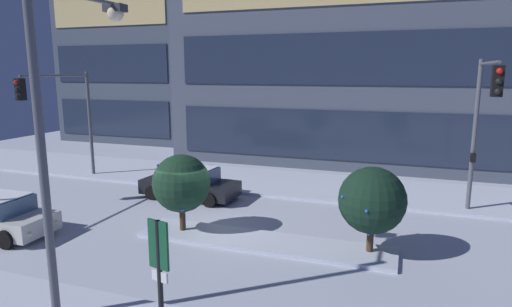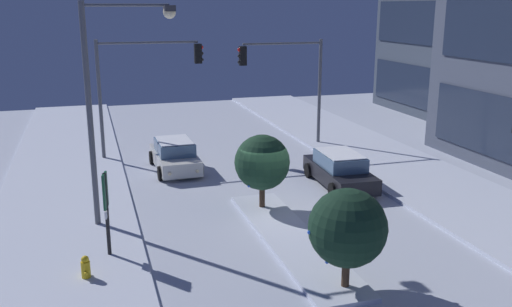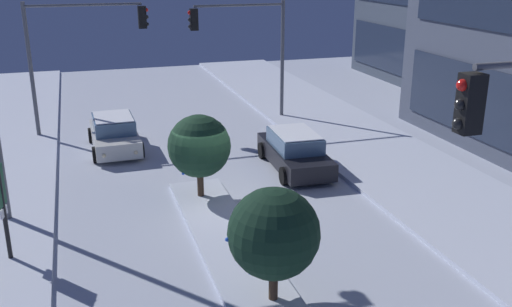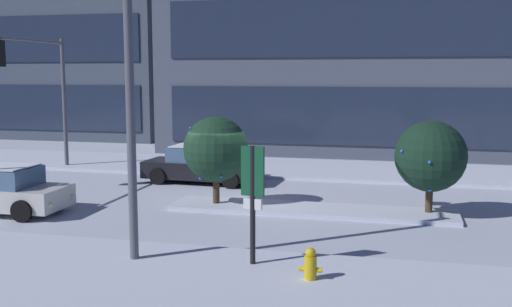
{
  "view_description": "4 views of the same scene",
  "coord_description": "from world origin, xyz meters",
  "px_view_note": "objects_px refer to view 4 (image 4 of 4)",
  "views": [
    {
      "loc": [
        7.18,
        -13.79,
        5.9
      ],
      "look_at": [
        1.76,
        1.63,
        2.79
      ],
      "focal_mm": 30.36,
      "sensor_mm": 36.0,
      "label": 1
    },
    {
      "loc": [
        18.97,
        -6.5,
        7.65
      ],
      "look_at": [
        -1.01,
        -0.41,
        2.11
      ],
      "focal_mm": 39.22,
      "sensor_mm": 36.0,
      "label": 2
    },
    {
      "loc": [
        17.54,
        -4.03,
        7.86
      ],
      "look_at": [
        2.73,
        0.64,
        2.57
      ],
      "focal_mm": 40.56,
      "sensor_mm": 36.0,
      "label": 3
    },
    {
      "loc": [
        5.41,
        -18.75,
        4.34
      ],
      "look_at": [
        0.97,
        -0.54,
        1.84
      ],
      "focal_mm": 42.22,
      "sensor_mm": 36.0,
      "label": 4
    }
  ],
  "objects_px": {
    "street_lamp_arched": "(145,40)",
    "decorated_tree_left_of_median": "(216,149)",
    "parking_info_sign": "(253,192)",
    "decorated_tree_median": "(431,156)",
    "traffic_light_corner_far_left": "(38,78)",
    "car_far": "(202,165)",
    "fire_hydrant": "(310,267)"
  },
  "relations": [
    {
      "from": "car_far",
      "to": "fire_hydrant",
      "type": "xyz_separation_m",
      "value": [
        5.99,
        -10.71,
        -0.32
      ]
    },
    {
      "from": "parking_info_sign",
      "to": "traffic_light_corner_far_left",
      "type": "bearing_deg",
      "value": 62.49
    },
    {
      "from": "parking_info_sign",
      "to": "fire_hydrant",
      "type": "bearing_deg",
      "value": -104.0
    },
    {
      "from": "street_lamp_arched",
      "to": "fire_hydrant",
      "type": "xyz_separation_m",
      "value": [
        4.1,
        -1.28,
        -4.71
      ]
    },
    {
      "from": "traffic_light_corner_far_left",
      "to": "street_lamp_arched",
      "type": "distance_m",
      "value": 13.33
    },
    {
      "from": "fire_hydrant",
      "to": "traffic_light_corner_far_left",
      "type": "bearing_deg",
      "value": 140.7
    },
    {
      "from": "decorated_tree_left_of_median",
      "to": "street_lamp_arched",
      "type": "bearing_deg",
      "value": -90.18
    },
    {
      "from": "street_lamp_arched",
      "to": "decorated_tree_left_of_median",
      "type": "relative_size",
      "value": 2.63
    },
    {
      "from": "fire_hydrant",
      "to": "street_lamp_arched",
      "type": "bearing_deg",
      "value": 162.63
    },
    {
      "from": "street_lamp_arched",
      "to": "parking_info_sign",
      "type": "xyz_separation_m",
      "value": [
        2.7,
        -0.57,
        -3.33
      ]
    },
    {
      "from": "car_far",
      "to": "fire_hydrant",
      "type": "distance_m",
      "value": 12.27
    },
    {
      "from": "street_lamp_arched",
      "to": "decorated_tree_median",
      "type": "xyz_separation_m",
      "value": [
        6.71,
        5.57,
        -3.24
      ]
    },
    {
      "from": "car_far",
      "to": "fire_hydrant",
      "type": "height_order",
      "value": "car_far"
    },
    {
      "from": "decorated_tree_median",
      "to": "decorated_tree_left_of_median",
      "type": "relative_size",
      "value": 0.99
    },
    {
      "from": "traffic_light_corner_far_left",
      "to": "parking_info_sign",
      "type": "bearing_deg",
      "value": 49.48
    },
    {
      "from": "fire_hydrant",
      "to": "decorated_tree_left_of_median",
      "type": "relative_size",
      "value": 0.27
    },
    {
      "from": "parking_info_sign",
      "to": "decorated_tree_median",
      "type": "xyz_separation_m",
      "value": [
        4.0,
        6.14,
        0.09
      ]
    },
    {
      "from": "traffic_light_corner_far_left",
      "to": "street_lamp_arched",
      "type": "relative_size",
      "value": 0.75
    },
    {
      "from": "street_lamp_arched",
      "to": "fire_hydrant",
      "type": "bearing_deg",
      "value": -106.08
    },
    {
      "from": "car_far",
      "to": "decorated_tree_left_of_median",
      "type": "relative_size",
      "value": 1.6
    },
    {
      "from": "car_far",
      "to": "decorated_tree_left_of_median",
      "type": "distance_m",
      "value": 4.72
    },
    {
      "from": "traffic_light_corner_far_left",
      "to": "decorated_tree_median",
      "type": "distance_m",
      "value": 16.57
    },
    {
      "from": "car_far",
      "to": "fire_hydrant",
      "type": "bearing_deg",
      "value": 121.99
    },
    {
      "from": "fire_hydrant",
      "to": "decorated_tree_left_of_median",
      "type": "height_order",
      "value": "decorated_tree_left_of_median"
    },
    {
      "from": "parking_info_sign",
      "to": "decorated_tree_median",
      "type": "height_order",
      "value": "decorated_tree_median"
    },
    {
      "from": "parking_info_sign",
      "to": "decorated_tree_median",
      "type": "bearing_deg",
      "value": -20.08
    },
    {
      "from": "parking_info_sign",
      "to": "decorated_tree_median",
      "type": "distance_m",
      "value": 7.33
    },
    {
      "from": "decorated_tree_median",
      "to": "decorated_tree_left_of_median",
      "type": "distance_m",
      "value": 6.7
    },
    {
      "from": "street_lamp_arched",
      "to": "parking_info_sign",
      "type": "distance_m",
      "value": 4.33
    },
    {
      "from": "fire_hydrant",
      "to": "decorated_tree_left_of_median",
      "type": "distance_m",
      "value": 7.87
    },
    {
      "from": "traffic_light_corner_far_left",
      "to": "decorated_tree_left_of_median",
      "type": "distance_m",
      "value": 10.42
    },
    {
      "from": "street_lamp_arched",
      "to": "decorated_tree_left_of_median",
      "type": "bearing_deg",
      "value": 1.11
    }
  ]
}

